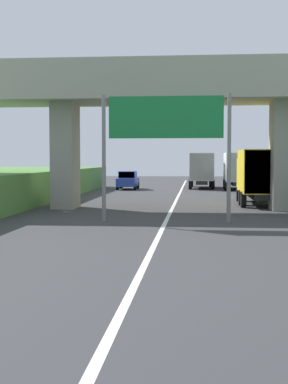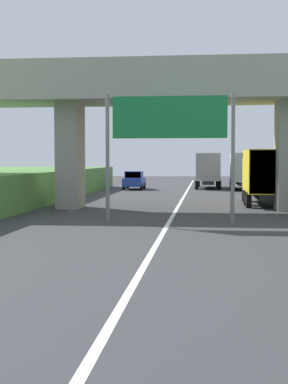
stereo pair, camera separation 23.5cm
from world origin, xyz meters
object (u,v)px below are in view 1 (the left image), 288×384
object	(u,v)px
overhead_highway_sign	(166,127)
car_blue	(128,180)
truck_yellow	(258,174)
truck_red	(201,169)
truck_green	(237,169)

from	to	relation	value
overhead_highway_sign	car_blue	xyz separation A→B (m)	(-5.07, 27.32, -3.49)
truck_yellow	truck_red	size ratio (longest dim) A/B	1.00
truck_red	car_blue	xyz separation A→B (m)	(-6.96, -2.76, -1.08)
truck_green	truck_red	distance (m)	3.96
overhead_highway_sign	truck_yellow	distance (m)	11.86
truck_green	car_blue	world-z (taller)	truck_green
truck_green	car_blue	distance (m)	10.30
truck_green	truck_red	bearing A→B (deg)	145.68
truck_yellow	truck_red	world-z (taller)	same
truck_red	car_blue	bearing A→B (deg)	-158.36
truck_yellow	car_blue	world-z (taller)	truck_yellow
overhead_highway_sign	truck_yellow	size ratio (longest dim) A/B	0.81
overhead_highway_sign	truck_red	world-z (taller)	overhead_highway_sign
truck_red	truck_yellow	bearing A→B (deg)	-80.33
truck_green	truck_yellow	bearing A→B (deg)	-89.71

